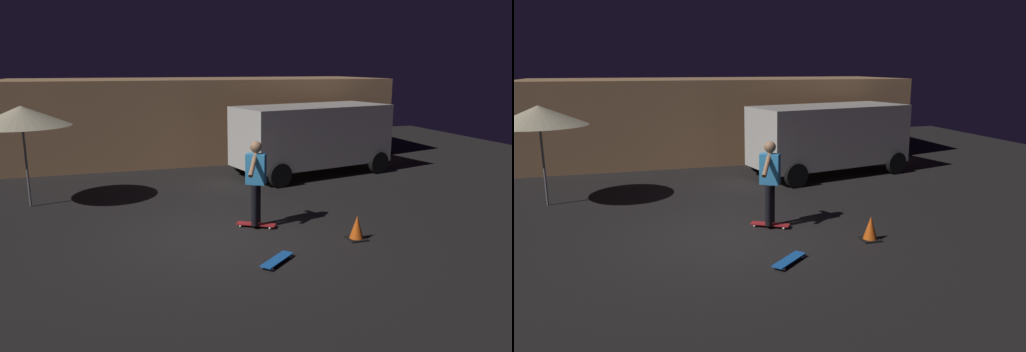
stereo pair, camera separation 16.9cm
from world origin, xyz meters
TOP-DOWN VIEW (x-y plane):
  - ground_plane at (0.00, 0.00)m, footprint 28.00×28.00m
  - low_building at (1.38, 8.61)m, footprint 12.93×4.20m
  - parked_van at (3.97, 4.58)m, footprint 4.90×3.05m
  - patio_umbrella at (-3.60, 3.25)m, footprint 2.10×2.10m
  - skateboard_ridden at (0.91, 0.31)m, footprint 0.77×0.57m
  - skateboard_spare at (0.70, -1.53)m, footprint 0.72×0.66m
  - skater at (0.91, 0.31)m, footprint 0.57×0.89m
  - traffic_cone at (2.48, -0.92)m, footprint 0.34×0.34m

SIDE VIEW (x-z plane):
  - ground_plane at x=0.00m, z-range 0.00..0.00m
  - skateboard_ridden at x=0.91m, z-range 0.02..0.09m
  - skateboard_spare at x=0.70m, z-range 0.02..0.09m
  - traffic_cone at x=2.48m, z-range -0.02..0.44m
  - skater at x=0.91m, z-range 0.20..1.87m
  - parked_van at x=3.97m, z-range 0.15..2.18m
  - low_building at x=1.38m, z-range 0.00..2.73m
  - patio_umbrella at x=-3.60m, z-range 0.92..3.22m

